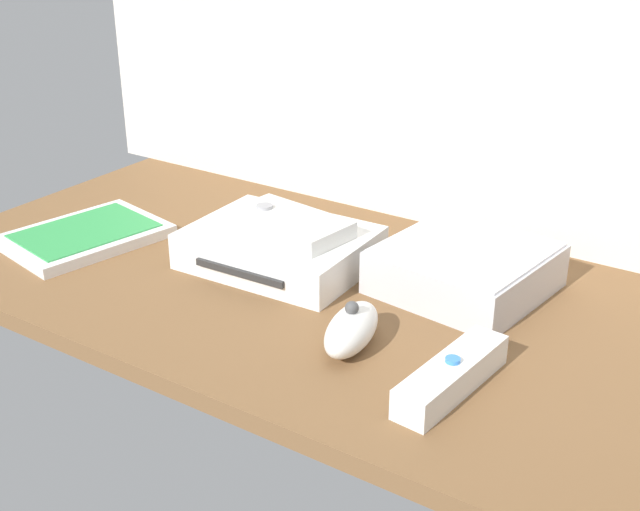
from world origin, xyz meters
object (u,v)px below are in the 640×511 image
Objects in this scene: remote_nunchuk at (352,329)px; remote_classic_pad at (289,224)px; mini_computer at (465,268)px; game_case at (85,236)px; remote_wand at (452,376)px; game_console at (280,248)px.

remote_nunchuk is 0.70× the size of remote_classic_pad.
remote_classic_pad reaches higher than mini_computer.
remote_wand reaches higher than game_case.
remote_nunchuk is at bearing 6.74° from game_case.
game_case is 27.88cm from remote_classic_pad.
remote_nunchuk is (-11.67, 1.49, 0.53)cm from remote_wand.
remote_wand is at bearing -18.16° from remote_classic_pad.
game_console is at bearing 29.73° from game_case.
remote_nunchuk reaches higher than game_case.
remote_nunchuk is 20.59cm from remote_classic_pad.
remote_classic_pad is at bearing 159.39° from remote_wand.
mini_computer is 1.23× the size of remote_classic_pad.
remote_classic_pad is (26.12, 8.54, 4.65)cm from game_case.
remote_wand is at bearing -18.84° from remote_nunchuk.
remote_wand is at bearing -26.59° from game_console.
mini_computer is 48.60cm from game_case.
remote_classic_pad is at bearing 14.89° from game_console.
mini_computer is at bearing 28.82° from game_case.
mini_computer is at bearing 23.95° from remote_classic_pad.
game_console is 3.42cm from remote_classic_pad.
remote_classic_pad reaches higher than remote_nunchuk.
mini_computer reaches higher than remote_nunchuk.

